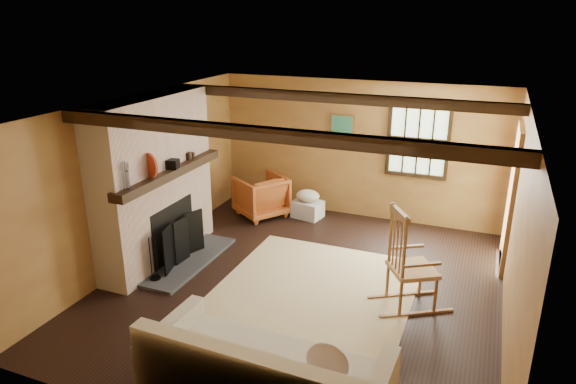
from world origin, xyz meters
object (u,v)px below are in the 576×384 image
at_px(rocking_chair, 409,266).
at_px(laundry_basket, 308,209).
at_px(fireplace, 156,187).
at_px(sofa, 264,384).
at_px(armchair, 261,196).

height_order(rocking_chair, laundry_basket, rocking_chair).
bearing_deg(laundry_basket, fireplace, -122.43).
height_order(sofa, armchair, sofa).
bearing_deg(sofa, laundry_basket, 107.04).
distance_m(fireplace, sofa, 3.64).
bearing_deg(rocking_chair, fireplace, 58.62).
bearing_deg(rocking_chair, laundry_basket, 11.35).
bearing_deg(fireplace, sofa, -40.13).
height_order(rocking_chair, sofa, rocking_chair).
xyz_separation_m(fireplace, sofa, (2.72, -2.29, -0.79)).
xyz_separation_m(rocking_chair, armchair, (-2.94, 2.06, -0.18)).
bearing_deg(fireplace, rocking_chair, 0.37).
xyz_separation_m(fireplace, laundry_basket, (1.47, 2.31, -0.95)).
bearing_deg(armchair, fireplace, 16.43).
distance_m(laundry_basket, armchair, 0.87).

